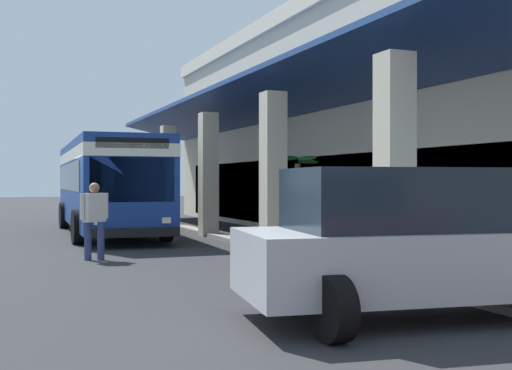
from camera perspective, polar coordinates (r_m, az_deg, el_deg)
name	(u,v)px	position (r m, az deg, el deg)	size (l,w,h in m)	color
ground	(360,236)	(21.79, 9.11, -4.42)	(120.00, 120.00, 0.00)	#2D2D30
curb_strip	(210,234)	(21.52, -4.07, -4.32)	(32.27, 0.50, 0.12)	#9E998E
plaza_building	(447,125)	(26.16, 16.52, 5.13)	(27.19, 17.01, 7.99)	beige
transit_bus	(107,180)	(22.92, -12.97, 0.44)	(11.29, 3.10, 3.34)	navy
parked_suv_silver	(421,241)	(8.82, 14.32, -4.79)	(3.14, 5.02, 1.97)	#B2B5BA
pedestrian	(94,216)	(15.21, -14.06, -2.68)	(0.45, 0.66, 1.77)	navy
potted_palm	(298,224)	(18.38, 3.68, -3.46)	(1.88, 1.82, 2.57)	brown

